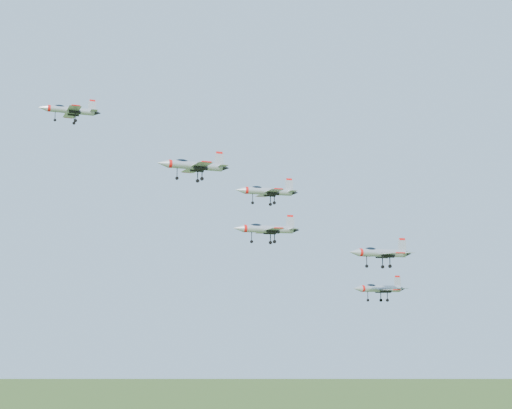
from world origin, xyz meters
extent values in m
cylinder|color=#9FA4AB|center=(-28.94, 13.22, 148.00)|extent=(9.00, 3.16, 1.29)
cone|color=#9FA4AB|center=(-34.17, 12.08, 148.00)|extent=(2.02, 1.64, 1.29)
cone|color=black|center=(-23.89, 14.32, 148.00)|extent=(1.59, 1.37, 1.10)
ellipsoid|color=black|center=(-31.07, 12.76, 148.49)|extent=(2.33, 1.37, 0.82)
cube|color=#9FA4AB|center=(-28.15, 10.55, 147.75)|extent=(3.16, 4.75, 0.14)
cube|color=#9FA4AB|center=(-29.33, 15.98, 147.75)|extent=(3.16, 4.75, 0.14)
cube|color=#9FA4AB|center=(-24.96, 14.09, 149.34)|extent=(1.48, 0.43, 2.08)
cube|color=red|center=(-24.96, 14.09, 150.43)|extent=(1.10, 0.37, 0.35)
cylinder|color=#9FA4AB|center=(-5.98, -2.91, 134.78)|extent=(9.98, 3.58, 1.43)
cone|color=#9FA4AB|center=(-11.78, -4.22, 134.78)|extent=(2.25, 1.83, 1.43)
cone|color=black|center=(-0.39, -1.64, 134.78)|extent=(1.77, 1.53, 1.22)
ellipsoid|color=black|center=(-8.34, -3.44, 135.32)|extent=(2.59, 1.54, 0.91)
cube|color=#9FA4AB|center=(-5.09, -5.87, 134.51)|extent=(3.54, 5.28, 0.15)
cube|color=#9FA4AB|center=(-6.44, 0.15, 134.51)|extent=(3.54, 5.28, 0.15)
cube|color=#9FA4AB|center=(-1.57, -1.91, 136.27)|extent=(1.64, 0.49, 2.31)
cube|color=red|center=(-1.57, -1.91, 137.48)|extent=(1.22, 0.42, 0.39)
cylinder|color=#9FA4AB|center=(4.65, -15.65, 128.57)|extent=(7.95, 2.14, 1.14)
cone|color=#9FA4AB|center=(-0.03, -16.26, 128.57)|extent=(1.71, 1.33, 1.14)
cone|color=black|center=(9.16, -15.06, 128.57)|extent=(1.34, 1.12, 0.97)
ellipsoid|color=black|center=(2.74, -15.89, 129.00)|extent=(2.01, 1.06, 0.72)
cube|color=#9FA4AB|center=(5.14, -18.05, 128.35)|extent=(2.49, 4.07, 0.12)
cube|color=#9FA4AB|center=(4.51, -13.20, 128.35)|extent=(2.49, 4.07, 0.12)
cube|color=#9FA4AB|center=(8.20, -15.18, 129.75)|extent=(1.31, 0.27, 1.84)
cube|color=red|center=(8.20, -15.18, 130.71)|extent=(0.97, 0.25, 0.31)
cylinder|color=#9FA4AB|center=(7.93, 1.12, 124.14)|extent=(9.60, 2.55, 1.37)
cone|color=#9FA4AB|center=(2.27, 0.41, 124.14)|extent=(2.06, 1.60, 1.37)
cone|color=black|center=(13.38, 1.81, 124.14)|extent=(1.61, 1.34, 1.17)
ellipsoid|color=black|center=(5.62, 0.83, 124.66)|extent=(2.43, 1.27, 0.87)
cube|color=#9FA4AB|center=(8.51, -1.78, 123.87)|extent=(2.99, 4.91, 0.15)
cube|color=#9FA4AB|center=(7.77, 4.08, 123.87)|extent=(2.99, 4.91, 0.15)
cube|color=#9FA4AB|center=(12.22, 1.66, 125.56)|extent=(1.59, 0.32, 2.22)
cube|color=red|center=(12.22, 1.66, 126.72)|extent=(1.17, 0.29, 0.37)
cylinder|color=#9FA4AB|center=(23.89, -14.87, 118.93)|extent=(8.94, 3.23, 1.28)
cone|color=#9FA4AB|center=(18.70, -16.06, 118.93)|extent=(2.02, 1.65, 1.28)
cone|color=black|center=(28.89, -13.72, 118.93)|extent=(1.59, 1.37, 1.09)
ellipsoid|color=black|center=(21.77, -15.35, 119.41)|extent=(2.32, 1.38, 0.81)
cube|color=#9FA4AB|center=(24.70, -17.51, 118.68)|extent=(3.18, 4.74, 0.14)
cube|color=#9FA4AB|center=(23.46, -12.13, 118.68)|extent=(3.18, 4.74, 0.14)
cube|color=#9FA4AB|center=(27.83, -13.96, 120.26)|extent=(1.47, 0.45, 2.07)
cube|color=red|center=(27.83, -13.96, 121.35)|extent=(1.09, 0.38, 0.35)
cylinder|color=#9FA4AB|center=(26.81, -5.81, 113.22)|extent=(8.14, 3.23, 1.17)
cone|color=#9FA4AB|center=(22.11, -7.07, 113.22)|extent=(1.87, 1.55, 1.17)
cone|color=black|center=(31.34, -4.60, 113.22)|extent=(1.48, 1.29, 1.00)
ellipsoid|color=black|center=(24.89, -6.33, 113.66)|extent=(2.13, 1.33, 0.74)
cube|color=#9FA4AB|center=(27.64, -8.21, 112.99)|extent=(3.03, 4.37, 0.13)
cube|color=#9FA4AB|center=(26.33, -3.33, 112.99)|extent=(3.03, 4.37, 0.13)
cube|color=#9FA4AB|center=(30.38, -4.86, 114.44)|extent=(1.33, 0.45, 1.89)
cube|color=red|center=(30.38, -4.86, 115.43)|extent=(0.99, 0.38, 0.32)
camera|label=1|loc=(-17.33, -126.61, 111.42)|focal=50.00mm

